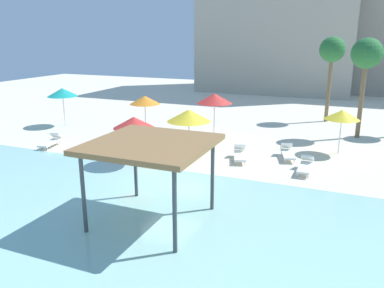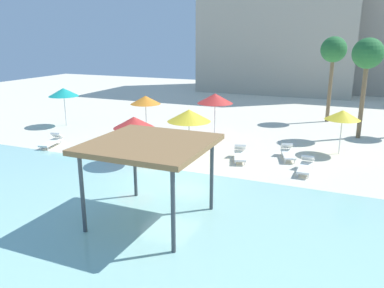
{
  "view_description": "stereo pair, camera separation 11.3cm",
  "coord_description": "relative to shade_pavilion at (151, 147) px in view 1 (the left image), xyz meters",
  "views": [
    {
      "loc": [
        7.41,
        -14.88,
        6.42
      ],
      "look_at": [
        0.37,
        2.0,
        1.3
      ],
      "focal_mm": 36.13,
      "sensor_mm": 36.0,
      "label": 1
    },
    {
      "loc": [
        7.52,
        -14.83,
        6.42
      ],
      "look_at": [
        0.37,
        2.0,
        1.3
      ],
      "focal_mm": 36.13,
      "sensor_mm": 36.0,
      "label": 2
    }
  ],
  "objects": [
    {
      "name": "hotel_block_0",
      "position": [
        -2.71,
        36.69,
        5.56
      ],
      "size": [
        17.34,
        10.25,
        16.66
      ],
      "primitive_type": "cube",
      "color": "#B2A893",
      "rests_on": "ground"
    },
    {
      "name": "lounge_chair_1",
      "position": [
        0.93,
        8.11,
        -2.44
      ],
      "size": [
        1.12,
        1.99,
        0.74
      ],
      "rotation": [
        0.0,
        0.0,
        -1.28
      ],
      "color": "white",
      "rests_on": "ground"
    },
    {
      "name": "lagoon_water",
      "position": [
        -1.24,
        -1.53,
        -2.75
      ],
      "size": [
        44.0,
        13.5,
        0.04
      ],
      "primitive_type": "cube",
      "color": "#99D1C6",
      "rests_on": "ground"
    },
    {
      "name": "beach_umbrella_red_4",
      "position": [
        -3.86,
        5.27,
        -0.54
      ],
      "size": [
        2.09,
        2.09,
        2.51
      ],
      "color": "silver",
      "rests_on": "ground"
    },
    {
      "name": "lounge_chair_2",
      "position": [
        -10.25,
        6.25,
        -2.44
      ],
      "size": [
        0.97,
        1.98,
        0.74
      ],
      "rotation": [
        0.0,
        0.0,
        -1.37
      ],
      "color": "white",
      "rests_on": "ground"
    },
    {
      "name": "palm_tree_0",
      "position": [
        6.74,
        15.65,
        2.47
      ],
      "size": [
        1.9,
        1.9,
        6.35
      ],
      "color": "brown",
      "rests_on": "ground"
    },
    {
      "name": "palm_tree_1",
      "position": [
        4.45,
        20.14,
        2.54
      ],
      "size": [
        1.9,
        1.9,
        6.42
      ],
      "color": "brown",
      "rests_on": "ground"
    },
    {
      "name": "beach_umbrella_yellow_1",
      "position": [
        5.77,
        11.37,
        -0.54
      ],
      "size": [
        1.92,
        1.92,
        2.5
      ],
      "color": "silver",
      "rests_on": "ground"
    },
    {
      "name": "beach_umbrella_teal_0",
      "position": [
        -13.28,
        11.04,
        -0.28
      ],
      "size": [
        2.16,
        2.16,
        2.79
      ],
      "color": "silver",
      "rests_on": "ground"
    },
    {
      "name": "lounge_chair_0",
      "position": [
        3.24,
        9.4,
        -2.44
      ],
      "size": [
        1.13,
        1.99,
        0.74
      ],
      "rotation": [
        0.0,
        0.0,
        -1.27
      ],
      "color": "white",
      "rests_on": "ground"
    },
    {
      "name": "beach_umbrella_yellow_3",
      "position": [
        -1.73,
        7.35,
        -0.41
      ],
      "size": [
        2.33,
        2.33,
        2.68
      ],
      "color": "silver",
      "rests_on": "ground"
    },
    {
      "name": "shade_pavilion",
      "position": [
        0.0,
        0.0,
        0.0
      ],
      "size": [
        4.02,
        4.02,
        2.96
      ],
      "color": "#42474C",
      "rests_on": "ground"
    },
    {
      "name": "beach_umbrella_red_2",
      "position": [
        -1.93,
        12.01,
        -0.18
      ],
      "size": [
        2.29,
        2.29,
        2.9
      ],
      "color": "silver",
      "rests_on": "ground"
    },
    {
      "name": "ground_plane",
      "position": [
        -1.24,
        3.72,
        -2.77
      ],
      "size": [
        80.0,
        80.0,
        0.0
      ],
      "primitive_type": "plane",
      "color": "beige"
    },
    {
      "name": "beach_umbrella_orange_5",
      "position": [
        -6.14,
        10.46,
        -0.32
      ],
      "size": [
        1.96,
        1.96,
        2.73
      ],
      "color": "silver",
      "rests_on": "ground"
    },
    {
      "name": "lounge_chair_3",
      "position": [
        4.43,
        7.5,
        -2.44
      ],
      "size": [
        0.62,
        1.9,
        0.74
      ],
      "rotation": [
        0.0,
        0.0,
        -1.58
      ],
      "color": "white",
      "rests_on": "ground"
    }
  ]
}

